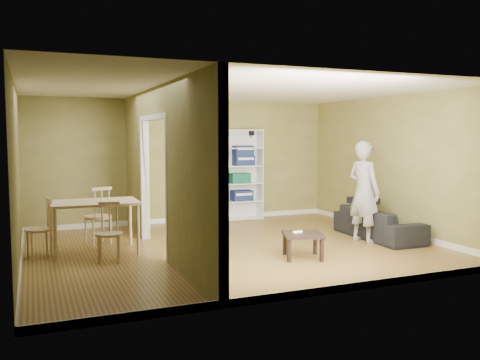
% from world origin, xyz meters
% --- Properties ---
extents(room_shell, '(6.50, 6.50, 6.50)m').
position_xyz_m(room_shell, '(0.00, 0.00, 1.30)').
color(room_shell, olive).
rests_on(room_shell, ground).
extents(partition, '(0.22, 5.50, 2.60)m').
position_xyz_m(partition, '(-1.20, 0.00, 1.30)').
color(partition, '#A08F51').
rests_on(partition, ground).
extents(wall_speaker, '(0.10, 0.10, 0.10)m').
position_xyz_m(wall_speaker, '(1.50, 2.69, 1.90)').
color(wall_speaker, black).
rests_on(wall_speaker, room_shell).
extents(sofa, '(1.92, 0.88, 0.72)m').
position_xyz_m(sofa, '(2.70, -0.29, 0.36)').
color(sofa, '#2E2E30').
rests_on(sofa, ground).
extents(person, '(0.86, 0.74, 2.07)m').
position_xyz_m(person, '(2.25, -0.45, 1.03)').
color(person, slate).
rests_on(person, ground).
extents(bookshelf, '(0.84, 0.37, 1.99)m').
position_xyz_m(bookshelf, '(1.24, 2.61, 0.99)').
color(bookshelf, white).
rests_on(bookshelf, ground).
extents(paper_box_navy_a, '(0.44, 0.29, 0.23)m').
position_xyz_m(paper_box_navy_a, '(1.21, 2.56, 0.53)').
color(paper_box_navy_a, navy).
rests_on(paper_box_navy_a, bookshelf).
extents(paper_box_teal, '(0.43, 0.28, 0.22)m').
position_xyz_m(paper_box_teal, '(1.16, 2.56, 0.92)').
color(paper_box_teal, '#237C73').
rests_on(paper_box_teal, bookshelf).
extents(paper_box_navy_b, '(0.43, 0.28, 0.22)m').
position_xyz_m(paper_box_navy_b, '(1.26, 2.56, 1.31)').
color(paper_box_navy_b, '#0F164D').
rests_on(paper_box_navy_b, bookshelf).
extents(paper_box_navy_c, '(0.41, 0.27, 0.21)m').
position_xyz_m(paper_box_navy_c, '(1.24, 2.56, 1.51)').
color(paper_box_navy_c, navy).
rests_on(paper_box_navy_c, bookshelf).
extents(coffee_table, '(0.57, 0.57, 0.38)m').
position_xyz_m(coffee_table, '(0.69, -1.09, 0.33)').
color(coffee_table, '#372620').
rests_on(coffee_table, ground).
extents(game_controller, '(0.15, 0.04, 0.03)m').
position_xyz_m(game_controller, '(0.64, -1.03, 0.40)').
color(game_controller, white).
rests_on(game_controller, coffee_table).
extents(dining_table, '(1.32, 0.88, 0.82)m').
position_xyz_m(dining_table, '(-2.16, 0.47, 0.74)').
color(dining_table, beige).
rests_on(dining_table, ground).
extents(chair_left, '(0.49, 0.49, 0.90)m').
position_xyz_m(chair_left, '(-2.98, 0.50, 0.45)').
color(chair_left, tan).
rests_on(chair_left, ground).
extents(chair_near, '(0.48, 0.48, 0.87)m').
position_xyz_m(chair_near, '(-2.04, -0.18, 0.44)').
color(chair_near, tan).
rests_on(chair_near, ground).
extents(chair_far, '(0.58, 0.58, 1.00)m').
position_xyz_m(chair_far, '(-2.04, 1.13, 0.50)').
color(chair_far, '#D4B38E').
rests_on(chair_far, ground).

